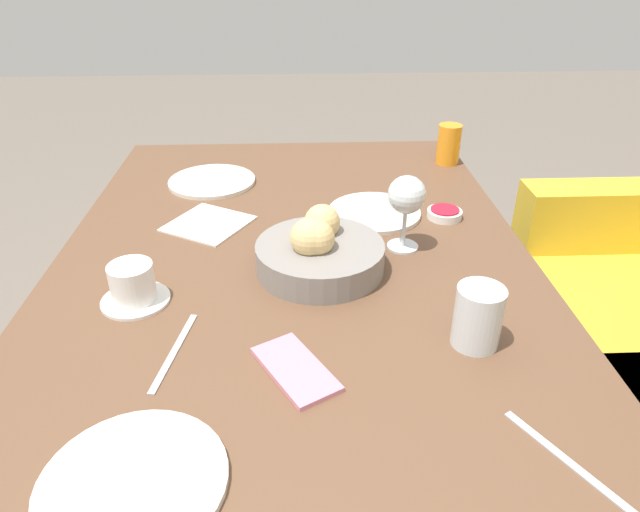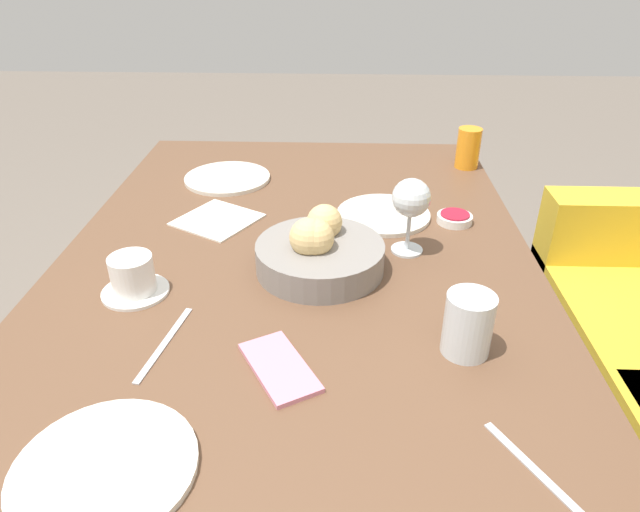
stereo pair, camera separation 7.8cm
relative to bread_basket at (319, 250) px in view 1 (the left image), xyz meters
name	(u,v)px [view 1 (the left image)]	position (x,y,z in m)	size (l,w,h in m)	color
dining_table	(295,309)	(0.01, -0.05, -0.12)	(1.52, 0.95, 0.71)	brown
bread_basket	(319,250)	(0.00, 0.00, 0.00)	(0.24, 0.24, 0.11)	gray
plate_near_left	(212,181)	(-0.44, -0.26, -0.04)	(0.22, 0.22, 0.01)	silver
plate_near_right	(133,482)	(0.48, -0.24, -0.04)	(0.22, 0.22, 0.01)	silver
plate_far_center	(374,212)	(-0.24, 0.14, -0.04)	(0.21, 0.21, 0.01)	silver
juice_glass	(449,144)	(-0.56, 0.38, 0.01)	(0.06, 0.06, 0.11)	orange
water_tumbler	(478,317)	(0.24, 0.24, 0.01)	(0.07, 0.07, 0.10)	silver
wine_glass	(407,197)	(-0.08, 0.18, 0.07)	(0.08, 0.08, 0.16)	silver
coffee_cup	(133,286)	(0.10, -0.33, -0.01)	(0.12, 0.12, 0.07)	white
jam_bowl_berry	(444,213)	(-0.21, 0.29, -0.03)	(0.08, 0.08, 0.02)	white
fork_silver	(174,351)	(0.24, -0.23, -0.04)	(0.19, 0.04, 0.00)	#B7B7BC
knife_silver	(568,461)	(0.47, 0.29, -0.04)	(0.17, 0.11, 0.00)	#B7B7BC
napkin	(208,224)	(-0.20, -0.24, -0.04)	(0.21, 0.21, 0.00)	silver
cell_phone	(297,369)	(0.29, -0.05, -0.04)	(0.17, 0.14, 0.01)	pink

